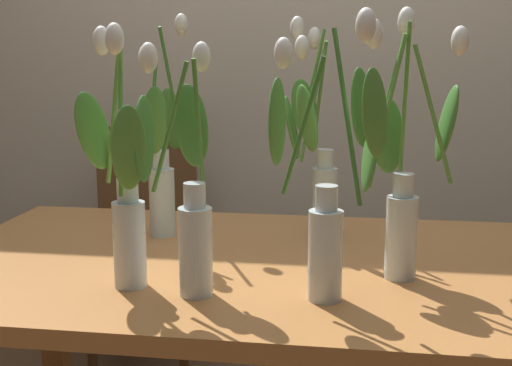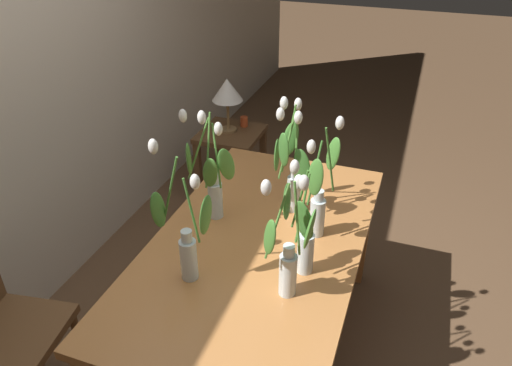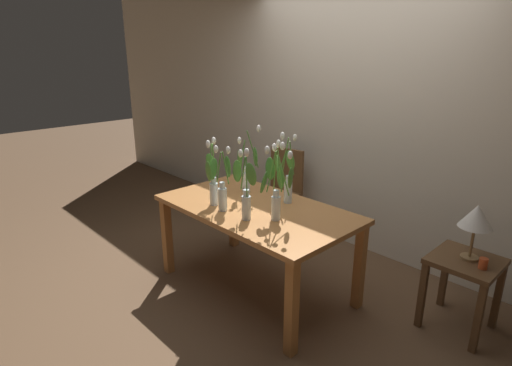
# 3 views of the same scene
# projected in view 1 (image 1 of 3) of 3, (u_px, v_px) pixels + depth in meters

# --- Properties ---
(room_wall_rear) EXTENTS (9.00, 0.10, 2.70)m
(room_wall_rear) POSITION_uv_depth(u_px,v_px,m) (312.00, 20.00, 2.75)
(room_wall_rear) COLOR beige
(room_wall_rear) RESTS_ON ground
(dining_table) EXTENTS (1.60, 0.90, 0.74)m
(dining_table) POSITION_uv_depth(u_px,v_px,m) (270.00, 297.00, 1.58)
(dining_table) COLOR #B7753D
(dining_table) RESTS_ON ground
(tulip_vase_0) EXTENTS (0.20, 0.18, 0.54)m
(tulip_vase_0) POSITION_uv_depth(u_px,v_px,m) (123.00, 202.00, 1.35)
(tulip_vase_0) COLOR silver
(tulip_vase_0) RESTS_ON dining_table
(tulip_vase_1) EXTENTS (0.25, 0.21, 0.57)m
(tulip_vase_1) POSITION_uv_depth(u_px,v_px,m) (398.00, 172.00, 1.41)
(tulip_vase_1) COLOR silver
(tulip_vase_1) RESTS_ON dining_table
(tulip_vase_2) EXTENTS (0.10, 0.24, 0.58)m
(tulip_vase_2) POSITION_uv_depth(u_px,v_px,m) (163.00, 168.00, 1.75)
(tulip_vase_2) COLOR silver
(tulip_vase_2) RESTS_ON dining_table
(tulip_vase_3) EXTENTS (0.15, 0.25, 0.57)m
(tulip_vase_3) POSITION_uv_depth(u_px,v_px,m) (315.00, 157.00, 1.75)
(tulip_vase_3) COLOR silver
(tulip_vase_3) RESTS_ON dining_table
(tulip_vase_4) EXTENTS (0.24, 0.12, 0.56)m
(tulip_vase_4) POSITION_uv_depth(u_px,v_px,m) (325.00, 205.00, 1.27)
(tulip_vase_4) COLOR silver
(tulip_vase_4) RESTS_ON dining_table
(tulip_vase_5) EXTENTS (0.15, 0.15, 0.50)m
(tulip_vase_5) POSITION_uv_depth(u_px,v_px,m) (187.00, 206.00, 1.32)
(tulip_vase_5) COLOR silver
(tulip_vase_5) RESTS_ON dining_table
(dining_chair) EXTENTS (0.46, 0.46, 0.93)m
(dining_chair) POSITION_uv_depth(u_px,v_px,m) (145.00, 231.00, 2.63)
(dining_chair) COLOR brown
(dining_chair) RESTS_ON ground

